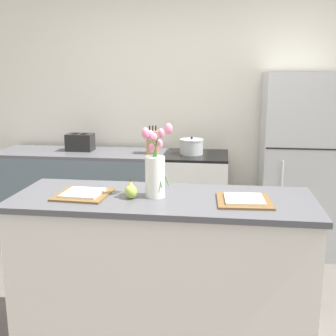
{
  "coord_description": "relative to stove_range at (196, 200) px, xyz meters",
  "views": [
    {
      "loc": [
        0.35,
        -2.38,
        1.68
      ],
      "look_at": [
        0.0,
        0.25,
        1.08
      ],
      "focal_mm": 45.0,
      "sensor_mm": 36.0,
      "label": 1
    }
  ],
  "objects": [
    {
      "name": "flower_vase",
      "position": [
        -0.14,
        -1.6,
        0.67
      ],
      "size": [
        0.18,
        0.15,
        0.44
      ],
      "color": "silver",
      "rests_on": "kitchen_island"
    },
    {
      "name": "toaster",
      "position": [
        -1.18,
        0.05,
        0.54
      ],
      "size": [
        0.28,
        0.18,
        0.17
      ],
      "color": "black",
      "rests_on": "back_counter"
    },
    {
      "name": "plate_setting_right",
      "position": [
        0.38,
        -1.64,
        0.51
      ],
      "size": [
        0.32,
        0.32,
        0.02
      ],
      "color": "brown",
      "rests_on": "kitchen_island"
    },
    {
      "name": "back_wall",
      "position": [
        -0.1,
        0.4,
        0.89
      ],
      "size": [
        5.2,
        0.08,
        2.7
      ],
      "color": "silver",
      "rests_on": "ground_plane"
    },
    {
      "name": "knife_block",
      "position": [
        -0.43,
        -0.01,
        0.57
      ],
      "size": [
        0.1,
        0.14,
        0.27
      ],
      "color": "#A37547",
      "rests_on": "back_counter"
    },
    {
      "name": "back_counter",
      "position": [
        -1.16,
        0.0,
        0.0
      ],
      "size": [
        1.68,
        0.6,
        0.91
      ],
      "color": "slate",
      "rests_on": "ground_plane"
    },
    {
      "name": "pear_figurine",
      "position": [
        -0.28,
        -1.66,
        0.55
      ],
      "size": [
        0.07,
        0.07,
        0.12
      ],
      "color": "#9EBC47",
      "rests_on": "kitchen_island"
    },
    {
      "name": "stove_range",
      "position": [
        0.0,
        0.0,
        0.0
      ],
      "size": [
        0.6,
        0.61,
        0.91
      ],
      "color": "silver",
      "rests_on": "ground_plane"
    },
    {
      "name": "kitchen_island",
      "position": [
        -0.1,
        -1.6,
        0.02
      ],
      "size": [
        1.8,
        0.66,
        0.96
      ],
      "color": "silver",
      "rests_on": "ground_plane"
    },
    {
      "name": "refrigerator",
      "position": [
        0.95,
        0.0,
        0.39
      ],
      "size": [
        0.68,
        0.67,
        1.68
      ],
      "color": "#B7BABC",
      "rests_on": "ground_plane"
    },
    {
      "name": "cooking_pot",
      "position": [
        -0.05,
        0.0,
        0.53
      ],
      "size": [
        0.23,
        0.23,
        0.17
      ],
      "color": "#B2B5B7",
      "rests_on": "stove_range"
    },
    {
      "name": "plate_setting_left",
      "position": [
        -0.58,
        -1.64,
        0.51
      ],
      "size": [
        0.32,
        0.32,
        0.02
      ],
      "color": "brown",
      "rests_on": "kitchen_island"
    }
  ]
}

